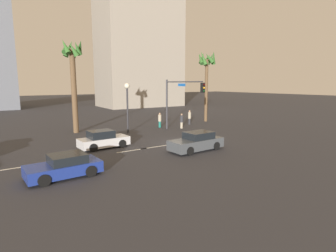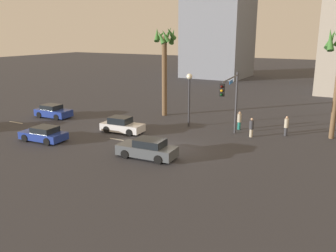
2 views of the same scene
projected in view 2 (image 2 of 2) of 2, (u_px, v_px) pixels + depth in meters
The scene contains 16 objects.
ground_plane at pixel (171, 148), 28.50m from camera, with size 220.00×220.00×0.00m, color #333338.
lane_stripe_0 at pixel (16, 122), 36.77m from camera, with size 1.94×0.14×0.01m, color silver.
lane_stripe_1 at pixel (54, 129), 34.35m from camera, with size 1.84×0.14×0.01m, color silver.
lane_stripe_2 at pixel (122, 140), 30.67m from camera, with size 2.57×0.14×0.01m, color silver.
lane_stripe_3 at pixel (142, 143), 29.77m from camera, with size 2.46×0.14×0.01m, color silver.
car_1 at pixel (122, 125), 33.02m from camera, with size 4.01×1.97×1.43m.
car_2 at pixel (148, 149), 26.26m from camera, with size 4.48×2.04×1.44m.
car_3 at pixel (53, 112), 38.87m from camera, with size 4.02×2.01×1.38m.
car_4 at pixel (44, 134), 30.38m from camera, with size 4.02×2.14×1.26m.
traffic_signal at pixel (232, 95), 30.08m from camera, with size 0.84×5.76×5.56m.
streetlamp at pixel (189, 89), 34.34m from camera, with size 0.56×0.56×5.17m.
pedestrian_0 at pixel (286, 126), 31.80m from camera, with size 0.51×0.51×1.79m.
pedestrian_1 at pixel (251, 127), 31.44m from camera, with size 0.39×0.39×1.72m.
pedestrian_2 at pixel (239, 120), 33.93m from camera, with size 0.53×0.53×1.73m.
palm_tree_1 at pixel (165, 54), 38.36m from camera, with size 2.63×2.45×9.61m.
building_1 at pixel (219, 11), 72.36m from camera, with size 12.11×11.91×26.35m, color slate.
Camera 2 is at (12.67, -24.00, 8.89)m, focal length 38.40 mm.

